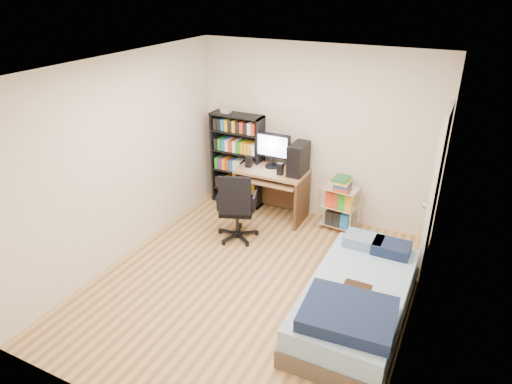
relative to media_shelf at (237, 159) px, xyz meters
The scene contains 7 objects.
room 2.24m from the media_shelf, 57.53° to the right, with size 3.58×4.08×2.58m.
media_shelf is the anchor object (origin of this frame).
computer_desk 0.79m from the media_shelf, 10.64° to the right, with size 1.00×0.58×1.26m.
office_chair 1.21m from the media_shelf, 62.35° to the right, with size 0.75×0.75×0.98m.
wire_cart 1.70m from the media_shelf, ahead, with size 0.52×0.40×0.79m.
bed 3.12m from the media_shelf, 38.35° to the right, with size 0.98×1.96×0.56m.
door 2.95m from the media_shelf, ahead, with size 0.12×0.80×2.00m.
Camera 1 is at (1.98, -3.89, 3.28)m, focal length 32.00 mm.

